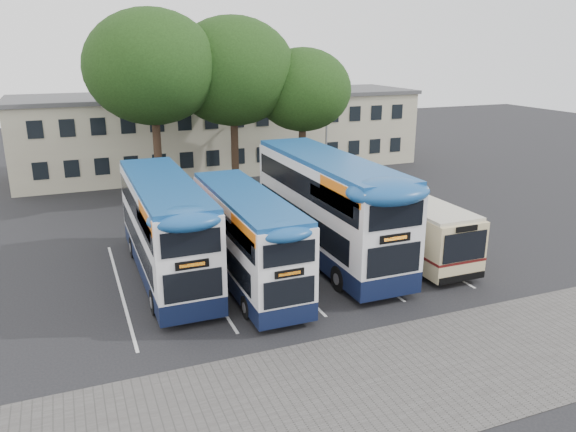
% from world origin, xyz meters
% --- Properties ---
extents(ground, '(120.00, 120.00, 0.00)m').
position_xyz_m(ground, '(0.00, 0.00, 0.00)').
color(ground, black).
rests_on(ground, ground).
extents(paving_strip, '(40.00, 6.00, 0.01)m').
position_xyz_m(paving_strip, '(-2.00, -5.00, 0.01)').
color(paving_strip, '#595654').
rests_on(paving_strip, ground).
extents(bay_lines, '(14.12, 11.00, 0.01)m').
position_xyz_m(bay_lines, '(-3.75, 5.00, 0.01)').
color(bay_lines, silver).
rests_on(bay_lines, ground).
extents(depot_building, '(32.40, 8.40, 6.20)m').
position_xyz_m(depot_building, '(0.00, 26.99, 3.15)').
color(depot_building, '#B1A58E').
rests_on(depot_building, ground).
extents(lamp_post, '(0.25, 1.05, 9.06)m').
position_xyz_m(lamp_post, '(6.00, 19.97, 5.08)').
color(lamp_post, gray).
rests_on(lamp_post, ground).
extents(tree_left, '(8.14, 8.14, 12.07)m').
position_xyz_m(tree_left, '(-6.88, 17.67, 8.59)').
color(tree_left, black).
rests_on(tree_left, ground).
extents(tree_mid, '(8.25, 8.25, 11.75)m').
position_xyz_m(tree_mid, '(-1.60, 18.45, 8.22)').
color(tree_mid, black).
rests_on(tree_mid, ground).
extents(tree_right, '(6.50, 6.50, 9.77)m').
position_xyz_m(tree_right, '(2.95, 17.47, 6.98)').
color(tree_right, black).
rests_on(tree_right, ground).
extents(bus_dd_left, '(2.56, 10.56, 4.40)m').
position_xyz_m(bus_dd_left, '(-8.59, 5.66, 2.42)').
color(bus_dd_left, '#0E1634').
rests_on(bus_dd_left, ground).
extents(bus_dd_mid, '(2.33, 9.61, 4.00)m').
position_xyz_m(bus_dd_mid, '(-5.52, 3.70, 2.21)').
color(bus_dd_mid, '#0E1634').
rests_on(bus_dd_mid, ground).
extents(bus_dd_right, '(2.85, 11.76, 4.90)m').
position_xyz_m(bus_dd_right, '(-0.95, 5.32, 2.70)').
color(bus_dd_right, '#0E1634').
rests_on(bus_dd_right, ground).
extents(bus_single, '(2.48, 9.76, 2.91)m').
position_xyz_m(bus_single, '(2.76, 4.76, 1.65)').
color(bus_single, beige).
rests_on(bus_single, ground).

